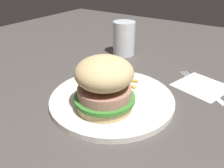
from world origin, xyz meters
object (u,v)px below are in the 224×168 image
plate (112,99)px  sandwich (104,84)px  drink_glass (124,40)px  napkin (201,86)px  fork (201,85)px  fries_pile (112,81)px

plate → sandwich: bearing=104.2°
sandwich → drink_glass: sandwich is taller
sandwich → napkin: size_ratio=1.08×
napkin → fork: bearing=-42.2°
sandwich → fries_pile: sandwich is taller
napkin → drink_glass: 0.29m
sandwich → drink_glass: 0.33m
fries_pile → sandwich: bearing=115.9°
napkin → fork: fork is taller
sandwich → fries_pile: (0.04, -0.09, -0.05)m
plate → napkin: plate is taller
sandwich → fork: bearing=-121.4°
plate → fries_pile: 0.06m
napkin → fork: 0.00m
napkin → drink_glass: drink_glass is taller
sandwich → fries_pile: bearing=-64.1°
sandwich → drink_glass: size_ratio=1.13×
drink_glass → fork: bearing=163.5°
drink_glass → sandwich: bearing=114.8°
fork → drink_glass: size_ratio=1.32×
fries_pile → fork: fries_pile is taller
plate → fork: 0.23m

